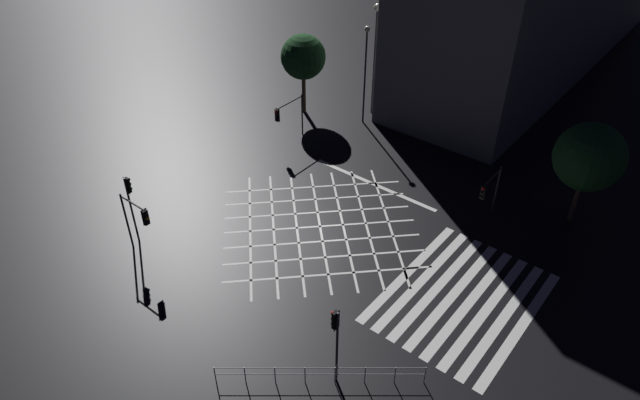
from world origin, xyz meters
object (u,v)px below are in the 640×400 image
at_px(traffic_light_nw_main, 130,197).
at_px(street_lamp_west, 376,35).
at_px(traffic_light_ne_main, 287,113).
at_px(traffic_light_se_main, 489,190).
at_px(traffic_light_sw_cross, 336,333).
at_px(traffic_light_nw_cross, 137,217).
at_px(street_lamp_east, 366,62).
at_px(street_tree_near, 303,57).
at_px(street_tree_far, 589,157).

height_order(traffic_light_nw_main, street_lamp_west, street_lamp_west).
height_order(traffic_light_ne_main, traffic_light_se_main, traffic_light_se_main).
distance_m(traffic_light_sw_cross, traffic_light_nw_main, 14.56).
bearing_deg(traffic_light_nw_cross, street_lamp_east, 88.88).
xyz_separation_m(street_lamp_west, street_tree_near, (-3.26, 4.30, -1.76)).
bearing_deg(street_tree_near, traffic_light_ne_main, -153.14).
bearing_deg(traffic_light_sw_cross, traffic_light_ne_main, -42.95).
xyz_separation_m(traffic_light_sw_cross, street_lamp_east, (20.21, 12.81, 1.86)).
height_order(traffic_light_sw_cross, street_lamp_east, street_lamp_east).
bearing_deg(traffic_light_nw_main, street_lamp_east, -5.06).
bearing_deg(traffic_light_nw_main, traffic_light_ne_main, 2.68).
distance_m(traffic_light_se_main, street_lamp_east, 14.45).
bearing_deg(traffic_light_se_main, street_tree_near, -104.06).
height_order(traffic_light_ne_main, traffic_light_nw_cross, traffic_light_nw_cross).
bearing_deg(street_lamp_west, traffic_light_nw_main, 176.38).
relative_size(traffic_light_se_main, street_tree_near, 0.54).
bearing_deg(traffic_light_nw_main, traffic_light_sw_cross, -91.94).
height_order(traffic_light_nw_main, traffic_light_se_main, traffic_light_nw_main).
relative_size(traffic_light_nw_cross, street_tree_near, 0.59).
bearing_deg(traffic_light_nw_cross, traffic_light_se_main, 47.16).
height_order(traffic_light_ne_main, traffic_light_nw_main, traffic_light_nw_main).
distance_m(street_lamp_east, street_tree_near, 4.94).
bearing_deg(street_tree_near, traffic_light_nw_main, -170.81).
xyz_separation_m(traffic_light_nw_main, street_tree_near, (18.20, 2.94, 1.48)).
bearing_deg(street_lamp_east, traffic_light_nw_cross, 178.88).
relative_size(traffic_light_ne_main, street_tree_far, 0.51).
bearing_deg(traffic_light_se_main, street_lamp_east, -114.62).
bearing_deg(traffic_light_ne_main, street_tree_near, -153.14).
distance_m(traffic_light_ne_main, traffic_light_nw_main, 13.68).
bearing_deg(street_lamp_east, traffic_light_se_main, -114.62).
relative_size(traffic_light_sw_cross, street_tree_far, 0.67).
distance_m(traffic_light_se_main, street_lamp_west, 15.86).
relative_size(traffic_light_sw_cross, traffic_light_nw_main, 0.99).
height_order(traffic_light_sw_cross, street_tree_near, street_tree_near).
relative_size(traffic_light_nw_main, street_lamp_west, 0.50).
bearing_deg(street_tree_far, traffic_light_nw_main, 133.11).
relative_size(traffic_light_sw_cross, street_lamp_east, 0.57).
distance_m(traffic_light_nw_cross, street_tree_far, 25.06).
distance_m(traffic_light_se_main, street_tree_far, 5.73).
bearing_deg(traffic_light_ne_main, street_lamp_east, 158.55).
bearing_deg(street_tree_near, street_tree_far, -91.99).
bearing_deg(street_tree_far, traffic_light_ne_main, 101.16).
bearing_deg(street_lamp_east, street_lamp_west, 12.51).
distance_m(traffic_light_nw_main, street_tree_near, 18.50).
relative_size(traffic_light_nw_main, street_tree_far, 0.68).
xyz_separation_m(traffic_light_sw_cross, traffic_light_ne_main, (14.14, 15.19, -0.63)).
bearing_deg(street_tree_near, traffic_light_se_main, -104.06).
bearing_deg(traffic_light_se_main, traffic_light_nw_cross, -42.84).
bearing_deg(street_tree_far, street_lamp_west, 76.94).
xyz_separation_m(traffic_light_ne_main, street_tree_near, (4.55, 2.30, 2.14)).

